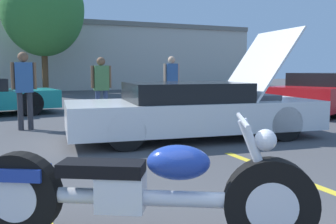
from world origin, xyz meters
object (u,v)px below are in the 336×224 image
spectator_near_motorcycle (101,84)px  spectator_by_show_car (171,79)px  motorcycle (139,191)px  spectator_far_lot (24,84)px  tree_background (43,9)px  parked_car_right_row (327,93)px  show_car_hood_open (195,110)px

spectator_near_motorcycle → spectator_by_show_car: (2.51, 1.28, 0.06)m
motorcycle → spectator_far_lot: 6.12m
tree_background → parked_car_right_row: bearing=-59.7°
show_car_hood_open → motorcycle: bearing=-116.4°
motorcycle → show_car_hood_open: size_ratio=0.47×
spectator_by_show_car → spectator_far_lot: spectator_by_show_car is taller
parked_car_right_row → spectator_by_show_car: spectator_by_show_car is taller
motorcycle → spectator_near_motorcycle: size_ratio=1.45×
tree_background → spectator_far_lot: bearing=-97.4°
spectator_by_show_car → parked_car_right_row: bearing=-24.7°
tree_background → show_car_hood_open: tree_background is taller
motorcycle → spectator_by_show_car: spectator_by_show_car is taller
motorcycle → spectator_by_show_car: (3.85, 8.03, 0.62)m
spectator_by_show_car → tree_background: bearing=105.2°
show_car_hood_open → parked_car_right_row: size_ratio=0.99×
spectator_far_lot → spectator_near_motorcycle: bearing=20.0°
motorcycle → spectator_near_motorcycle: (1.34, 6.75, 0.56)m
spectator_near_motorcycle → parked_car_right_row: bearing=-6.0°
tree_background → parked_car_right_row: (7.15, -12.20, -3.82)m
spectator_by_show_car → spectator_far_lot: bearing=-155.9°
spectator_near_motorcycle → spectator_far_lot: bearing=-160.0°
spectator_by_show_car → show_car_hood_open: bearing=-108.2°
spectator_far_lot → show_car_hood_open: bearing=-37.8°
tree_background → show_car_hood_open: 15.03m
parked_car_right_row → spectator_near_motorcycle: bearing=149.6°
motorcycle → spectator_far_lot: spectator_far_lot is taller
motorcycle → spectator_near_motorcycle: 6.90m
tree_background → motorcycle: (-1.07, -18.23, -4.01)m
tree_background → spectator_near_motorcycle: (0.27, -11.48, -3.45)m
parked_car_right_row → spectator_by_show_car: size_ratio=2.91×
tree_background → spectator_near_motorcycle: tree_background is taller
spectator_near_motorcycle → spectator_far_lot: (-1.85, -0.68, 0.05)m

